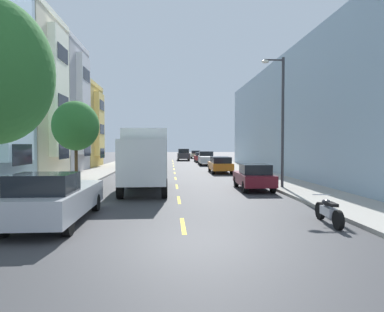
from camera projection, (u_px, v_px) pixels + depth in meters
The scene contains 21 objects.
ground_plane at pixel (174, 167), 38.61m from camera, with size 160.00×160.00×0.00m, color #38383A.
sidewalk_left at pixel (108, 168), 36.14m from camera, with size 3.20×120.00×0.14m, color #A39E93.
sidewalk_right at pixel (238, 167), 37.07m from camera, with size 3.20×120.00×0.14m, color #A39E93.
lane_centerline_dashes at pixel (174, 171), 33.12m from camera, with size 0.14×47.20×0.01m.
townhouse_fourth_dove_grey at pixel (5, 109), 30.59m from camera, with size 14.53×6.67×12.08m.
townhouse_fifth_mustard at pixel (44, 127), 37.55m from camera, with size 12.62×6.67×9.52m.
apartment_block_opposite at pixel (330, 118), 29.36m from camera, with size 10.00×36.00×9.94m, color #9EB7CC.
street_tree_second at pixel (76, 126), 21.20m from camera, with size 2.92×2.92×5.24m.
street_lamp at pixel (280, 113), 19.24m from camera, with size 1.35×0.28×7.48m.
delivery_box_truck at pixel (146, 156), 18.99m from camera, with size 2.53×7.32×3.46m.
parked_hatchback_navy at pixel (142, 158), 46.01m from camera, with size 1.81×4.03×1.50m.
parked_wagon_orange at pixel (220, 164), 30.73m from camera, with size 1.89×4.73×1.50m.
parked_pickup_sky at pixel (133, 161), 36.48m from camera, with size 2.06×5.32×1.73m.
parked_pickup_white at pixel (207, 158), 42.92m from camera, with size 2.12×5.35×1.73m.
parked_wagon_forest at pixel (148, 155), 59.11m from camera, with size 1.89×4.73×1.50m.
parked_hatchback_burgundy at pixel (254, 177), 19.10m from camera, with size 1.85×4.05×1.50m.
parked_hatchback_champagne at pixel (195, 154), 63.48m from camera, with size 1.75×4.00×1.50m.
parked_sedan_red at pixel (201, 157), 49.90m from camera, with size 1.90×4.54×1.43m.
parked_pickup_silver at pixel (55, 198), 10.99m from camera, with size 2.01×5.31×1.73m.
moving_charcoal_sedan at pixel (183, 154), 55.50m from camera, with size 1.95×4.80×1.93m.
parked_motorcycle at pixel (328, 212), 10.88m from camera, with size 0.62×2.05×0.90m.
Camera 1 is at (-0.41, -8.60, 2.59)m, focal length 31.21 mm.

